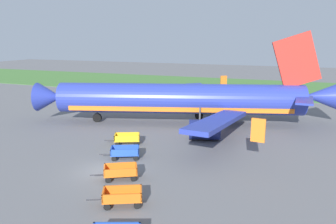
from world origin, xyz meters
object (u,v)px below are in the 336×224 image
object	(u,v)px
baggage_cart_third_in_row	(120,172)
baggage_cart_fourth_in_row	(125,152)
baggage_cart_second_in_row	(122,196)
baggage_cart_far_end	(127,139)
airplane	(188,100)

from	to	relation	value
baggage_cart_third_in_row	baggage_cart_fourth_in_row	bearing A→B (deg)	113.52
baggage_cart_second_in_row	baggage_cart_far_end	world-z (taller)	same
baggage_cart_second_in_row	airplane	bearing A→B (deg)	96.19
baggage_cart_third_in_row	baggage_cart_fourth_in_row	world-z (taller)	same
airplane	baggage_cart_far_end	size ratio (longest dim) A/B	10.41
baggage_cart_second_in_row	baggage_cart_fourth_in_row	size ratio (longest dim) A/B	0.99
baggage_cart_third_in_row	baggage_cart_fourth_in_row	size ratio (longest dim) A/B	0.98
airplane	baggage_cart_fourth_in_row	distance (m)	14.08
baggage_cart_third_in_row	baggage_cart_far_end	world-z (taller)	same
airplane	baggage_cart_fourth_in_row	bearing A→B (deg)	-96.16
airplane	baggage_cart_second_in_row	bearing A→B (deg)	-83.81
baggage_cart_fourth_in_row	baggage_cart_far_end	size ratio (longest dim) A/B	1.00
airplane	baggage_cart_third_in_row	bearing A→B (deg)	-89.19
airplane	baggage_cart_second_in_row	world-z (taller)	airplane
baggage_cart_second_in_row	baggage_cart_fourth_in_row	bearing A→B (deg)	116.81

